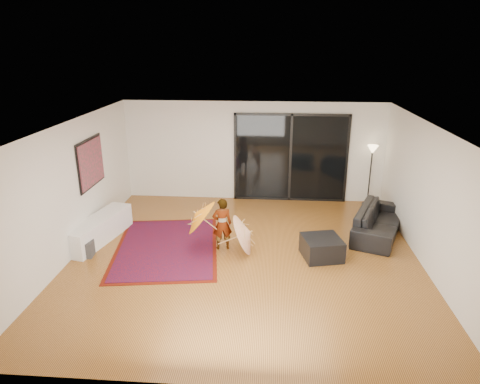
# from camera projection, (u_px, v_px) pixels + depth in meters

# --- Properties ---
(floor) EXTENTS (7.00, 7.00, 0.00)m
(floor) POSITION_uv_depth(u_px,v_px,m) (245.00, 257.00, 8.74)
(floor) COLOR #A76D2E
(floor) RESTS_ON ground
(ceiling) EXTENTS (7.00, 7.00, 0.00)m
(ceiling) POSITION_uv_depth(u_px,v_px,m) (246.00, 126.00, 7.84)
(ceiling) COLOR white
(ceiling) RESTS_ON wall_back
(wall_back) EXTENTS (7.00, 0.00, 7.00)m
(wall_back) POSITION_uv_depth(u_px,v_px,m) (254.00, 152.00, 11.58)
(wall_back) COLOR silver
(wall_back) RESTS_ON floor
(wall_front) EXTENTS (7.00, 0.00, 7.00)m
(wall_front) POSITION_uv_depth(u_px,v_px,m) (226.00, 296.00, 5.00)
(wall_front) COLOR silver
(wall_front) RESTS_ON floor
(wall_left) EXTENTS (0.00, 7.00, 7.00)m
(wall_left) POSITION_uv_depth(u_px,v_px,m) (71.00, 191.00, 8.54)
(wall_left) COLOR silver
(wall_left) RESTS_ON floor
(wall_right) EXTENTS (0.00, 7.00, 7.00)m
(wall_right) POSITION_uv_depth(u_px,v_px,m) (431.00, 200.00, 8.04)
(wall_right) COLOR silver
(wall_right) RESTS_ON floor
(sliding_door) EXTENTS (3.06, 0.07, 2.40)m
(sliding_door) POSITION_uv_depth(u_px,v_px,m) (290.00, 158.00, 11.53)
(sliding_door) COLOR black
(sliding_door) RESTS_ON wall_back
(painting) EXTENTS (0.04, 1.28, 1.08)m
(painting) POSITION_uv_depth(u_px,v_px,m) (91.00, 163.00, 9.38)
(painting) COLOR black
(painting) RESTS_ON wall_left
(media_console) EXTENTS (0.89, 1.99, 0.54)m
(media_console) POSITION_uv_depth(u_px,v_px,m) (99.00, 229.00, 9.39)
(media_console) COLOR white
(media_console) RESTS_ON floor
(speaker) EXTENTS (0.31, 0.31, 0.33)m
(speaker) POSITION_uv_depth(u_px,v_px,m) (86.00, 249.00, 8.72)
(speaker) COLOR #424244
(speaker) RESTS_ON floor
(persian_rug) EXTENTS (2.51, 3.23, 0.02)m
(persian_rug) POSITION_uv_depth(u_px,v_px,m) (167.00, 247.00, 9.14)
(persian_rug) COLOR #551207
(persian_rug) RESTS_ON floor
(sofa) EXTENTS (1.59, 2.34, 0.64)m
(sofa) POSITION_uv_depth(u_px,v_px,m) (379.00, 221.00, 9.69)
(sofa) COLOR black
(sofa) RESTS_ON floor
(ottoman) EXTENTS (0.89, 0.89, 0.42)m
(ottoman) POSITION_uv_depth(u_px,v_px,m) (322.00, 248.00, 8.67)
(ottoman) COLOR black
(ottoman) RESTS_ON floor
(floor_lamp) EXTENTS (0.28, 0.28, 1.64)m
(floor_lamp) POSITION_uv_depth(u_px,v_px,m) (372.00, 158.00, 11.14)
(floor_lamp) COLOR black
(floor_lamp) RESTS_ON floor
(child) EXTENTS (0.46, 0.36, 1.13)m
(child) POSITION_uv_depth(u_px,v_px,m) (222.00, 224.00, 8.93)
(child) COLOR #999999
(child) RESTS_ON floor
(parasol_orange) EXTENTS (0.67, 0.85, 0.88)m
(parasol_orange) POSITION_uv_depth(u_px,v_px,m) (195.00, 217.00, 8.86)
(parasol_orange) COLOR orange
(parasol_orange) RESTS_ON child
(parasol_white) EXTENTS (0.53, 0.87, 0.93)m
(parasol_white) POSITION_uv_depth(u_px,v_px,m) (250.00, 230.00, 8.76)
(parasol_white) COLOR silver
(parasol_white) RESTS_ON floor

